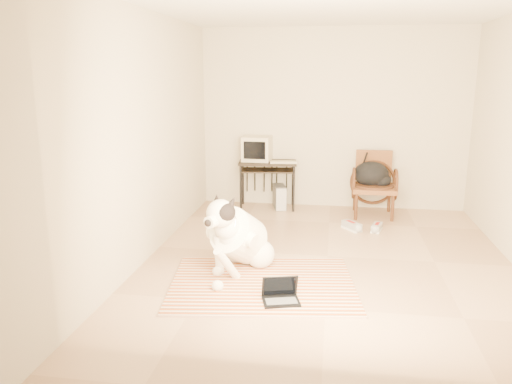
% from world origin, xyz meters
% --- Properties ---
extents(floor, '(4.50, 4.50, 0.00)m').
position_xyz_m(floor, '(0.00, 0.00, 0.00)').
color(floor, tan).
rests_on(floor, ground).
extents(ceiling, '(4.50, 4.50, 0.00)m').
position_xyz_m(ceiling, '(0.00, 0.00, 2.70)').
color(ceiling, silver).
rests_on(ceiling, wall_back).
extents(wall_back, '(4.50, 0.00, 4.50)m').
position_xyz_m(wall_back, '(0.00, 2.25, 1.35)').
color(wall_back, beige).
rests_on(wall_back, floor).
extents(wall_front, '(4.50, 0.00, 4.50)m').
position_xyz_m(wall_front, '(0.00, -2.25, 1.35)').
color(wall_front, beige).
rests_on(wall_front, floor).
extents(wall_left, '(0.00, 4.50, 4.50)m').
position_xyz_m(wall_left, '(-2.00, 0.00, 1.35)').
color(wall_left, beige).
rests_on(wall_left, floor).
extents(rug, '(1.96, 1.60, 0.02)m').
position_xyz_m(rug, '(-0.62, -0.90, 0.01)').
color(rug, '#B44314').
rests_on(rug, floor).
extents(dog, '(0.69, 1.23, 0.91)m').
position_xyz_m(dog, '(-0.92, -0.58, 0.36)').
color(dog, white).
rests_on(dog, rug).
extents(laptop, '(0.38, 0.32, 0.23)m').
position_xyz_m(laptop, '(-0.40, -1.27, 0.08)').
color(laptop, black).
rests_on(laptop, rug).
extents(computer_desk, '(0.91, 0.57, 0.72)m').
position_xyz_m(computer_desk, '(-0.96, 1.97, 0.62)').
color(computer_desk, black).
rests_on(computer_desk, floor).
extents(crt_monitor, '(0.43, 0.42, 0.37)m').
position_xyz_m(crt_monitor, '(-1.13, 2.05, 0.91)').
color(crt_monitor, beige).
rests_on(crt_monitor, computer_desk).
extents(desk_keyboard, '(0.41, 0.19, 0.03)m').
position_xyz_m(desk_keyboard, '(-0.71, 1.90, 0.74)').
color(desk_keyboard, beige).
rests_on(desk_keyboard, computer_desk).
extents(pc_tower, '(0.25, 0.41, 0.36)m').
position_xyz_m(pc_tower, '(-0.77, 1.98, 0.18)').
color(pc_tower, '#535356').
rests_on(pc_tower, floor).
extents(rattan_chair, '(0.61, 0.59, 0.92)m').
position_xyz_m(rattan_chair, '(0.62, 1.83, 0.46)').
color(rattan_chair, brown).
rests_on(rattan_chair, floor).
extents(backpack, '(0.54, 0.41, 0.37)m').
position_xyz_m(backpack, '(0.60, 1.80, 0.60)').
color(backpack, black).
rests_on(backpack, rattan_chair).
extents(sneaker_left, '(0.28, 0.32, 0.11)m').
position_xyz_m(sneaker_left, '(0.30, 1.04, 0.05)').
color(sneaker_left, white).
rests_on(sneaker_left, floor).
extents(sneaker_right, '(0.18, 0.29, 0.10)m').
position_xyz_m(sneaker_right, '(0.63, 1.04, 0.04)').
color(sneaker_right, white).
rests_on(sneaker_right, floor).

